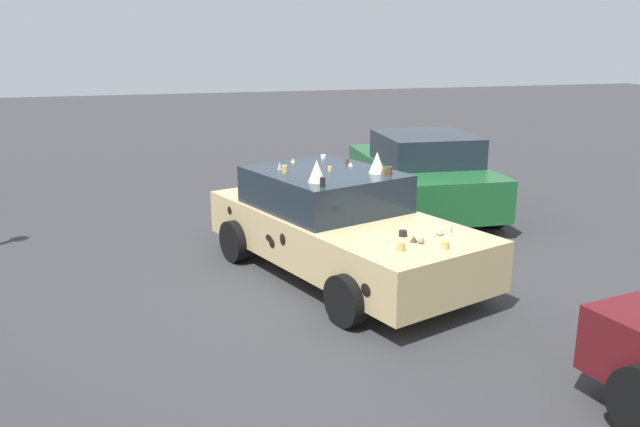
# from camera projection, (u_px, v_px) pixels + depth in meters

# --- Properties ---
(ground_plane) EXTENTS (60.00, 60.00, 0.00)m
(ground_plane) POSITION_uv_depth(u_px,v_px,m) (341.00, 275.00, 9.03)
(ground_plane) COLOR #38383A
(art_car_decorated) EXTENTS (4.68, 3.12, 1.69)m
(art_car_decorated) POSITION_uv_depth(u_px,v_px,m) (337.00, 224.00, 8.92)
(art_car_decorated) COLOR #D8BC7F
(art_car_decorated) RESTS_ON ground
(parked_sedan_near_right) EXTENTS (4.13, 2.23, 1.49)m
(parked_sedan_near_right) POSITION_uv_depth(u_px,v_px,m) (422.00, 174.00, 12.03)
(parked_sedan_near_right) COLOR #1E602D
(parked_sedan_near_right) RESTS_ON ground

